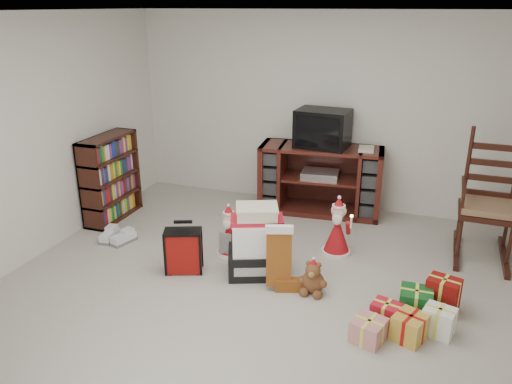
# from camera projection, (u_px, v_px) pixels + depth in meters

# --- Properties ---
(room) EXTENTS (5.01, 5.01, 2.51)m
(room) POSITION_uv_depth(u_px,v_px,m) (257.00, 168.00, 4.22)
(room) COLOR #A49E96
(room) RESTS_ON ground
(tv_stand) EXTENTS (1.58, 0.69, 0.88)m
(tv_stand) POSITION_uv_depth(u_px,v_px,m) (320.00, 179.00, 6.41)
(tv_stand) COLOR #4F1B16
(tv_stand) RESTS_ON floor
(bookshelf) EXTENTS (0.29, 0.87, 1.06)m
(bookshelf) POSITION_uv_depth(u_px,v_px,m) (111.00, 179.00, 6.20)
(bookshelf) COLOR #34160E
(bookshelf) RESTS_ON floor
(rocking_chair) EXTENTS (0.58, 0.94, 1.41)m
(rocking_chair) POSITION_uv_depth(u_px,v_px,m) (486.00, 212.00, 5.29)
(rocking_chair) COLOR #34160E
(rocking_chair) RESTS_ON floor
(gift_pile) EXTENTS (0.68, 0.59, 0.71)m
(gift_pile) POSITION_uv_depth(u_px,v_px,m) (257.00, 245.00, 4.94)
(gift_pile) COLOR black
(gift_pile) RESTS_ON floor
(red_suitcase) EXTENTS (0.39, 0.30, 0.53)m
(red_suitcase) POSITION_uv_depth(u_px,v_px,m) (184.00, 251.00, 5.00)
(red_suitcase) COLOR maroon
(red_suitcase) RESTS_ON floor
(stocking) EXTENTS (0.33, 0.22, 0.65)m
(stocking) POSITION_uv_depth(u_px,v_px,m) (279.00, 258.00, 4.67)
(stocking) COLOR #0F710C
(stocking) RESTS_ON floor
(teddy_bear) EXTENTS (0.22, 0.19, 0.32)m
(teddy_bear) POSITION_uv_depth(u_px,v_px,m) (313.00, 279.00, 4.66)
(teddy_bear) COLOR brown
(teddy_bear) RESTS_ON floor
(santa_figurine) EXTENTS (0.32, 0.30, 0.66)m
(santa_figurine) POSITION_uv_depth(u_px,v_px,m) (337.00, 232.00, 5.36)
(santa_figurine) COLOR #A11117
(santa_figurine) RESTS_ON floor
(mrs_claus_figurine) EXTENTS (0.28, 0.27, 0.57)m
(mrs_claus_figurine) POSITION_uv_depth(u_px,v_px,m) (229.00, 236.00, 5.36)
(mrs_claus_figurine) COLOR #A11117
(mrs_claus_figurine) RESTS_ON floor
(sneaker_pair) EXTENTS (0.38, 0.32, 0.11)m
(sneaker_pair) POSITION_uv_depth(u_px,v_px,m) (117.00, 237.00, 5.71)
(sneaker_pair) COLOR silver
(sneaker_pair) RESTS_ON floor
(gift_cluster) EXTENTS (0.71, 0.99, 0.24)m
(gift_cluster) POSITION_uv_depth(u_px,v_px,m) (411.00, 313.00, 4.18)
(gift_cluster) COLOR red
(gift_cluster) RESTS_ON floor
(crt_television) EXTENTS (0.67, 0.51, 0.47)m
(crt_television) POSITION_uv_depth(u_px,v_px,m) (323.00, 129.00, 6.16)
(crt_television) COLOR black
(crt_television) RESTS_ON tv_stand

